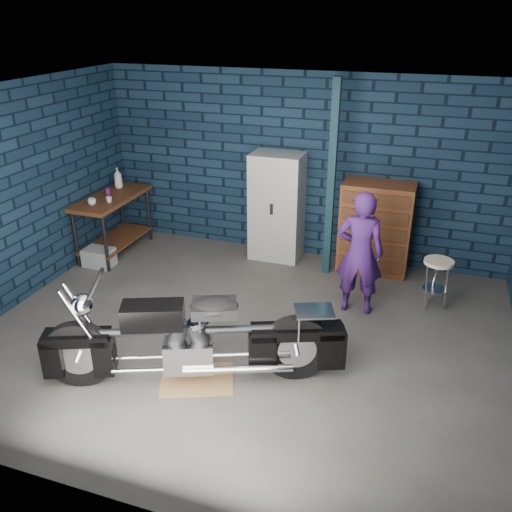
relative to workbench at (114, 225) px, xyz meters
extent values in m
plane|color=#53514E|center=(2.68, -1.57, -0.46)|extent=(6.00, 6.00, 0.00)
cube|color=#0F2032|center=(2.68, 0.93, 0.90)|extent=(6.00, 0.02, 2.70)
cube|color=#0F2032|center=(-0.32, -1.57, 0.90)|extent=(0.02, 5.00, 2.70)
cube|color=silver|center=(2.68, -1.57, 2.25)|extent=(6.00, 5.00, 0.02)
cube|color=#102A35|center=(3.23, 0.38, 0.90)|extent=(0.10, 0.10, 2.70)
cube|color=brown|center=(0.00, 0.00, 0.00)|extent=(0.60, 1.40, 0.91)
cube|color=olive|center=(2.50, -2.50, -0.45)|extent=(0.89, 0.79, 0.01)
imported|color=#401B68|center=(3.80, -0.57, 0.33)|extent=(0.60, 0.42, 1.57)
cube|color=#95989D|center=(0.02, -0.50, -0.32)|extent=(0.42, 0.30, 0.26)
cube|color=beige|center=(2.39, 0.66, 0.34)|extent=(0.74, 0.53, 1.59)
cube|color=brown|center=(3.84, 0.66, 0.19)|extent=(0.97, 0.54, 1.30)
imported|color=beige|center=(-0.04, -0.42, 0.50)|extent=(0.14, 0.14, 0.09)
imported|color=beige|center=(0.13, -0.25, 0.50)|extent=(0.11, 0.11, 0.08)
cylinder|color=#661B6D|center=(-0.09, 0.06, 0.50)|extent=(0.08, 0.08, 0.10)
imported|color=#95989D|center=(-0.11, 0.41, 0.61)|extent=(0.14, 0.14, 0.32)
camera|label=1|loc=(4.53, -6.58, 3.04)|focal=38.00mm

